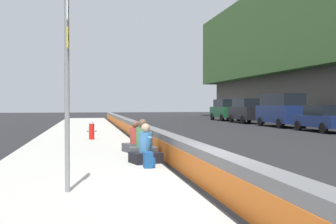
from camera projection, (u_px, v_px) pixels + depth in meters
name	position (u px, v px, depth m)	size (l,w,h in m)	color
ground_plane	(215.00, 195.00, 7.62)	(160.00, 160.00, 0.00)	#232326
sidewalk_strip	(74.00, 198.00, 7.08)	(80.00, 4.40, 0.14)	#B5B2A8
jersey_barrier	(215.00, 173.00, 7.61)	(76.00, 0.45, 0.85)	slate
route_sign_post	(67.00, 79.00, 7.19)	(0.44, 0.09, 3.60)	gray
fire_hydrant	(92.00, 130.00, 18.04)	(0.26, 0.46, 0.88)	red
seated_person_foreground	(146.00, 151.00, 10.82)	(0.84, 0.92, 1.08)	black
seated_person_middle	(143.00, 145.00, 11.97)	(0.74, 0.86, 1.16)	#424247
seated_person_rear	(135.00, 142.00, 13.42)	(0.83, 0.90, 1.05)	#424247
backpack	(149.00, 160.00, 9.99)	(0.32, 0.28, 0.40)	navy
parked_car_fourth	(323.00, 118.00, 24.92)	(4.52, 1.98, 1.71)	navy
parked_car_midline	(281.00, 109.00, 30.31)	(5.12, 2.14, 2.56)	navy
parked_car_far	(246.00, 110.00, 36.67)	(4.82, 2.11, 2.28)	black
parked_car_farther	(225.00, 110.00, 42.44)	(4.82, 2.09, 2.28)	#145128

